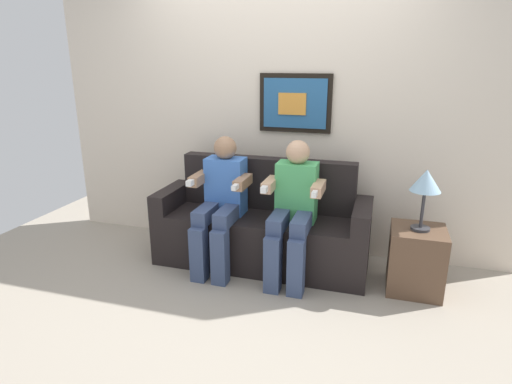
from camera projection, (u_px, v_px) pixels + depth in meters
ground_plane at (251, 279)px, 3.46m from camera, size 5.47×5.47×0.00m
back_wall_assembly at (276, 108)px, 3.77m from camera, size 4.20×0.10×2.60m
couch at (262, 229)px, 3.67m from camera, size 1.80×0.58×0.90m
person_on_left at (221, 199)px, 3.51m from camera, size 0.46×0.56×1.11m
person_on_right at (293, 206)px, 3.34m from camera, size 0.46×0.56×1.11m
side_table_right at (416, 260)px, 3.24m from camera, size 0.40×0.40×0.50m
table_lamp at (426, 183)px, 3.06m from camera, size 0.22×0.22×0.46m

